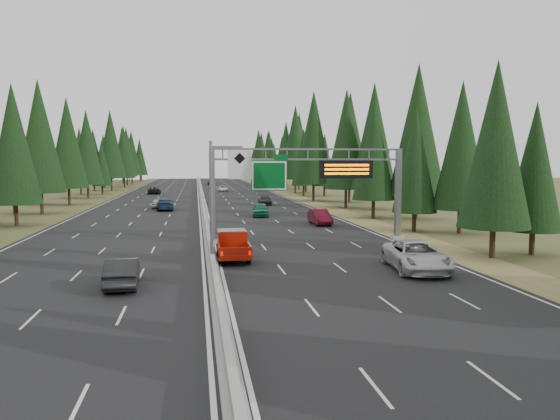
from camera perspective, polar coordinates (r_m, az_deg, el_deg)
The scene contains 19 objects.
road at distance 89.87m, azimuth -8.15°, elevation 0.73°, with size 32.00×260.00×0.08m, color black.
shoulder_right at distance 91.80m, azimuth 3.03°, elevation 0.86°, with size 3.60×260.00×0.06m, color olive.
shoulder_left at distance 91.43m, azimuth -19.37°, elevation 0.57°, with size 3.60×260.00×0.06m, color #444821.
median_barrier at distance 89.84m, azimuth -8.15°, elevation 0.97°, with size 0.70×260.00×0.85m.
sign_gantry at distance 45.60m, azimuth 3.73°, elevation 3.18°, with size 16.75×0.98×7.80m.
hov_sign_pole at distance 34.67m, azimuth -6.23°, elevation 1.66°, with size 2.80×0.50×8.00m.
tree_row_right at distance 86.24m, azimuth 6.62°, elevation 6.92°, with size 12.40×242.63×18.80m.
tree_row_left at distance 84.76m, azimuth -23.35°, elevation 6.30°, with size 11.79×242.87×18.63m.
silver_minivan at distance 34.65m, azimuth 14.07°, elevation -4.67°, with size 3.04×6.60×1.83m, color silver.
red_pickup at distance 38.08m, azimuth -5.00°, elevation -3.45°, with size 2.10×5.88×1.92m.
car_ahead_green at distance 66.90m, azimuth -2.03°, elevation 0.04°, with size 1.94×4.82×1.64m, color #16643D.
car_ahead_dkred at distance 58.32m, azimuth 4.19°, elevation -0.73°, with size 1.69×4.85×1.60m, color #5E0D1C.
car_ahead_dkgrey at distance 84.65m, azimuth -1.59°, elevation 1.02°, with size 1.94×4.78×1.39m, color black.
car_ahead_white at distance 123.53m, azimuth -5.96°, elevation 2.25°, with size 2.10×4.56×1.27m, color white.
car_ahead_far at distance 158.85m, azimuth -7.27°, elevation 2.87°, with size 1.58×3.92×1.34m, color black.
car_onc_near at distance 30.58m, azimuth -16.16°, elevation -6.26°, with size 1.66×4.77×1.57m, color black.
car_onc_blue at distance 76.87m, azimuth -11.94°, elevation 0.59°, with size 2.29×5.63×1.63m, color #162D4E.
car_onc_white at distance 80.67m, azimuth -12.63°, elevation 0.69°, with size 1.63×4.06×1.38m, color silver.
car_onc_far at distance 116.34m, azimuth -13.00°, elevation 2.04°, with size 2.60×5.63×1.57m, color black.
Camera 1 is at (-0.95, -9.61, 6.78)m, focal length 35.00 mm.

